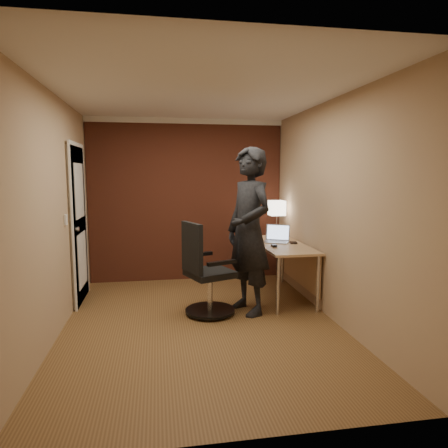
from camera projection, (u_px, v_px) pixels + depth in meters
The scene contains 8 objects.
room at pixel (170, 195), 5.75m from camera, with size 4.00×4.00×4.00m.
desk at pixel (286, 253), 5.41m from camera, with size 0.60×1.50×0.73m.
desk_lamp at pixel (277, 208), 5.99m from camera, with size 0.22×0.22×0.54m.
laptop at pixel (277, 237), 5.52m from camera, with size 0.41×0.38×0.23m.
mouse at pixel (274, 246), 5.14m from camera, with size 0.06×0.10×0.03m, color black.
wallet at pixel (293, 243), 5.39m from camera, with size 0.09×0.11×0.02m, color black.
office_chair at pixel (205, 275), 4.69m from camera, with size 0.64×0.69×1.09m.
person at pixel (249, 231), 4.73m from camera, with size 0.72×0.47×1.98m, color black.
Camera 1 is at (-0.46, -4.27, 1.67)m, focal length 32.00 mm.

